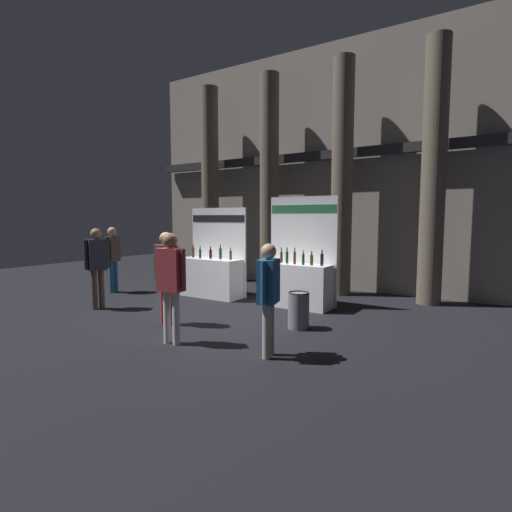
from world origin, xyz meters
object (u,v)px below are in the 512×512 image
trash_bin (299,310)px  visitor_0 (97,261)px  exhibitor_booth_0 (212,274)px  visitor_1 (166,269)px  visitor_4 (268,290)px  exhibitor_booth_1 (297,280)px  visitor_3 (113,254)px  visitor_2 (171,278)px

trash_bin → visitor_0: (-4.46, -1.02, 0.74)m
exhibitor_booth_0 → visitor_1: exhibitor_booth_0 is taller
visitor_0 → visitor_4: size_ratio=1.08×
visitor_1 → exhibitor_booth_0: bearing=-71.1°
exhibitor_booth_1 → visitor_1: (-1.34, -2.73, 0.45)m
visitor_1 → visitor_3: (-3.62, 1.57, -0.01)m
visitor_2 → visitor_3: size_ratio=1.01×
visitor_2 → visitor_3: (-4.54, 2.36, -0.03)m
exhibitor_booth_1 → visitor_2: (-0.43, -3.53, 0.46)m
visitor_1 → visitor_4: bearing=166.7°
exhibitor_booth_0 → exhibitor_booth_1: (2.37, 0.15, 0.03)m
visitor_0 → visitor_1: visitor_0 is taller
exhibitor_booth_1 → visitor_2: size_ratio=1.40×
visitor_2 → visitor_1: bearing=132.7°
trash_bin → visitor_3: (-5.84, 0.44, 0.72)m
exhibitor_booth_1 → visitor_3: exhibitor_booth_1 is taller
trash_bin → visitor_3: bearing=175.7°
trash_bin → visitor_3: 5.90m
exhibitor_booth_1 → trash_bin: exhibitor_booth_1 is taller
visitor_1 → trash_bin: bearing=-155.9°
visitor_1 → visitor_4: 2.57m
visitor_4 → visitor_0: bearing=68.8°
trash_bin → visitor_4: size_ratio=0.41×
exhibitor_booth_1 → trash_bin: 1.85m
exhibitor_booth_0 → trash_bin: exhibitor_booth_0 is taller
visitor_3 → trash_bin: bearing=76.7°
trash_bin → visitor_2: 2.44m
visitor_2 → trash_bin: bearing=49.8°
visitor_3 → visitor_2: bearing=53.5°
exhibitor_booth_1 → visitor_2: bearing=-96.9°
exhibitor_booth_0 → visitor_0: (-1.22, -2.47, 0.49)m
visitor_4 → exhibitor_booth_1: bearing=6.0°
exhibitor_booth_0 → visitor_1: bearing=-68.2°
exhibitor_booth_0 → trash_bin: 3.56m
exhibitor_booth_1 → visitor_4: (1.19, -3.20, 0.38)m
visitor_1 → visitor_4: visitor_1 is taller
visitor_3 → exhibitor_booth_1: bearing=94.2°
exhibitor_booth_1 → visitor_0: bearing=-143.9°
visitor_0 → visitor_2: 3.29m
trash_bin → visitor_4: (0.32, -1.59, 0.66)m
visitor_4 → exhibitor_booth_0: bearing=35.1°
trash_bin → visitor_1: 2.59m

